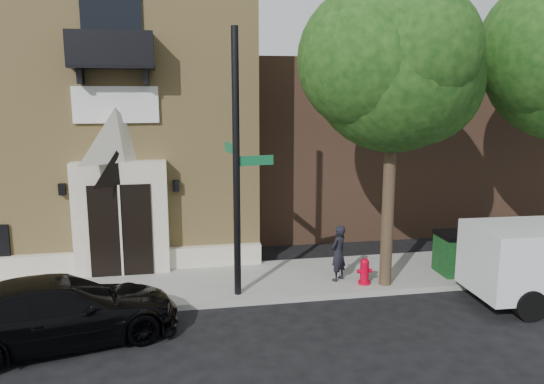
% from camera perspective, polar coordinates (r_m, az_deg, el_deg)
% --- Properties ---
extents(ground, '(120.00, 120.00, 0.00)m').
position_cam_1_polar(ground, '(13.41, -12.23, -12.57)').
color(ground, black).
rests_on(ground, ground).
extents(sidewalk, '(42.00, 3.00, 0.15)m').
position_cam_1_polar(sidewalk, '(14.77, -8.15, -9.89)').
color(sidewalk, gray).
rests_on(sidewalk, ground).
extents(church, '(12.20, 11.01, 9.30)m').
position_cam_1_polar(church, '(20.59, -20.58, 8.33)').
color(church, tan).
rests_on(church, ground).
extents(neighbour_building, '(18.00, 8.00, 6.40)m').
position_cam_1_polar(neighbour_building, '(24.31, 17.75, 5.37)').
color(neighbour_building, brown).
rests_on(neighbour_building, ground).
extents(street_tree_left, '(4.97, 4.38, 7.77)m').
position_cam_1_polar(street_tree_left, '(13.83, 13.24, 13.01)').
color(street_tree_left, '#38281C').
rests_on(street_tree_left, sidewalk).
extents(black_sedan, '(5.28, 3.20, 1.43)m').
position_cam_1_polar(black_sedan, '(12.24, -21.90, -11.82)').
color(black_sedan, black).
rests_on(black_sedan, ground).
extents(street_sign, '(1.14, 1.04, 6.62)m').
position_cam_1_polar(street_sign, '(13.05, -3.80, 2.92)').
color(street_sign, black).
rests_on(street_sign, sidewalk).
extents(fire_hydrant, '(0.41, 0.33, 0.72)m').
position_cam_1_polar(fire_hydrant, '(14.60, 9.92, -8.40)').
color(fire_hydrant, '#B9001A').
rests_on(fire_hydrant, sidewalk).
extents(dumpster, '(1.83, 1.07, 1.19)m').
position_cam_1_polar(dumpster, '(16.22, 20.44, -6.07)').
color(dumpster, '#0F3715').
rests_on(dumpster, sidewalk).
extents(planter, '(0.72, 0.66, 0.69)m').
position_cam_1_polar(planter, '(15.83, -13.15, -7.06)').
color(planter, '#356229').
rests_on(planter, sidewalk).
extents(pedestrian_near, '(0.67, 0.64, 1.54)m').
position_cam_1_polar(pedestrian_near, '(14.65, 7.15, -6.54)').
color(pedestrian_near, black).
rests_on(pedestrian_near, sidewalk).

